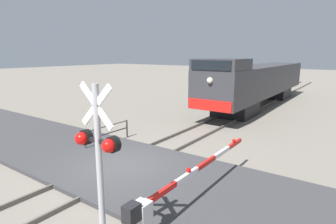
# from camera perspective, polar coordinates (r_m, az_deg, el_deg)

# --- Properties ---
(ground_plane) EXTENTS (160.00, 160.00, 0.00)m
(ground_plane) POSITION_cam_1_polar(r_m,az_deg,el_deg) (11.36, -9.42, -11.28)
(ground_plane) COLOR slate
(rail_track_left) EXTENTS (0.08, 80.00, 0.15)m
(rail_track_left) POSITION_cam_1_polar(r_m,az_deg,el_deg) (11.81, -11.95, -10.05)
(rail_track_left) COLOR #59544C
(rail_track_left) RESTS_ON ground_plane
(rail_track_right) EXTENTS (0.08, 80.00, 0.15)m
(rail_track_right) POSITION_cam_1_polar(r_m,az_deg,el_deg) (10.87, -6.68, -11.86)
(rail_track_right) COLOR #59544C
(rail_track_right) RESTS_ON ground_plane
(road_surface) EXTENTS (36.00, 5.14, 0.16)m
(road_surface) POSITION_cam_1_polar(r_m,az_deg,el_deg) (11.33, -9.43, -10.91)
(road_surface) COLOR #38383A
(road_surface) RESTS_ON ground_plane
(locomotive) EXTENTS (3.00, 18.87, 4.11)m
(locomotive) POSITION_cam_1_polar(r_m,az_deg,el_deg) (25.04, 17.98, 6.01)
(locomotive) COLOR black
(locomotive) RESTS_ON ground_plane
(crossing_signal) EXTENTS (1.18, 0.33, 3.88)m
(crossing_signal) POSITION_cam_1_polar(r_m,az_deg,el_deg) (6.09, -14.14, -8.14)
(crossing_signal) COLOR #ADADB2
(crossing_signal) RESTS_ON ground_plane
(crossing_gate) EXTENTS (0.36, 6.50, 1.29)m
(crossing_gate) POSITION_cam_1_polar(r_m,az_deg,el_deg) (7.40, -0.45, -17.50)
(crossing_gate) COLOR silver
(crossing_gate) RESTS_ON ground_plane
(guard_railing) EXTENTS (0.08, 2.85, 0.95)m
(guard_railing) POSITION_cam_1_polar(r_m,az_deg,el_deg) (14.22, -12.28, -3.92)
(guard_railing) COLOR #4C4742
(guard_railing) RESTS_ON ground_plane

